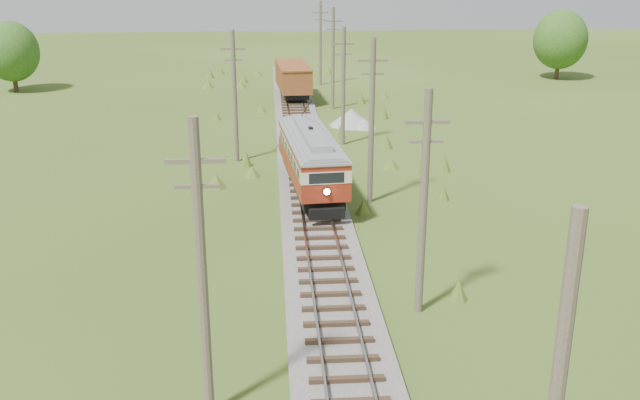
{
  "coord_description": "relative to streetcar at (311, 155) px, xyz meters",
  "views": [
    {
      "loc": [
        -2.2,
        -6.24,
        12.85
      ],
      "look_at": [
        0.0,
        24.96,
        2.23
      ],
      "focal_mm": 40.0,
      "sensor_mm": 36.0,
      "label": 1
    }
  ],
  "objects": [
    {
      "name": "utility_pole_r_5",
      "position": [
        3.4,
        24.67,
        2.17
      ],
      "size": [
        1.6,
        0.3,
        8.9
      ],
      "color": "brown",
      "rests_on": "ground"
    },
    {
      "name": "tree_mid_a",
      "position": [
        -28.0,
        35.67,
        1.61
      ],
      "size": [
        5.46,
        5.46,
        7.03
      ],
      "color": "#38281C",
      "rests_on": "ground"
    },
    {
      "name": "gondola",
      "position": [
        -0.0,
        29.09,
        -0.31
      ],
      "size": [
        3.34,
        8.71,
        2.84
      ],
      "rotation": [
        0.0,
        0.0,
        0.07
      ],
      "color": "black",
      "rests_on": "ground"
    },
    {
      "name": "tree_mid_b",
      "position": [
        30.0,
        39.67,
        1.93
      ],
      "size": [
        5.88,
        5.88,
        7.57
      ],
      "color": "#38281C",
      "rests_on": "ground"
    },
    {
      "name": "utility_pole_r_2",
      "position": [
        3.3,
        -14.33,
        2.02
      ],
      "size": [
        1.6,
        0.3,
        8.6
      ],
      "color": "brown",
      "rests_on": "ground"
    },
    {
      "name": "utility_pole_l_b",
      "position": [
        -4.5,
        7.67,
        2.02
      ],
      "size": [
        1.6,
        0.3,
        8.6
      ],
      "color": "brown",
      "rests_on": "ground"
    },
    {
      "name": "gravel_pile",
      "position": [
        4.46,
        17.67,
        -1.78
      ],
      "size": [
        3.69,
        3.91,
        1.34
      ],
      "color": "gray",
      "rests_on": "ground"
    },
    {
      "name": "utility_pole_r_4",
      "position": [
        3.0,
        11.67,
        1.92
      ],
      "size": [
        1.6,
        0.3,
        8.4
      ],
      "color": "brown",
      "rests_on": "ground"
    },
    {
      "name": "utility_pole_l_a",
      "position": [
        -4.2,
        -20.33,
        2.22
      ],
      "size": [
        1.6,
        0.3,
        9.0
      ],
      "color": "brown",
      "rests_on": "ground"
    },
    {
      "name": "utility_pole_r_6",
      "position": [
        3.2,
        37.67,
        2.07
      ],
      "size": [
        1.6,
        0.3,
        8.7
      ],
      "color": "brown",
      "rests_on": "ground"
    },
    {
      "name": "railbed_main",
      "position": [
        -0.0,
        1.67,
        -2.21
      ],
      "size": [
        3.6,
        96.0,
        0.57
      ],
      "color": "#605B54",
      "rests_on": "ground"
    },
    {
      "name": "streetcar",
      "position": [
        0.0,
        0.0,
        0.0
      ],
      "size": [
        3.5,
        11.14,
        5.04
      ],
      "rotation": [
        0.0,
        0.0,
        0.09
      ],
      "color": "black",
      "rests_on": "ground"
    },
    {
      "name": "utility_pole_r_3",
      "position": [
        3.2,
        -1.33,
        2.22
      ],
      "size": [
        1.6,
        0.3,
        9.0
      ],
      "color": "brown",
      "rests_on": "ground"
    }
  ]
}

